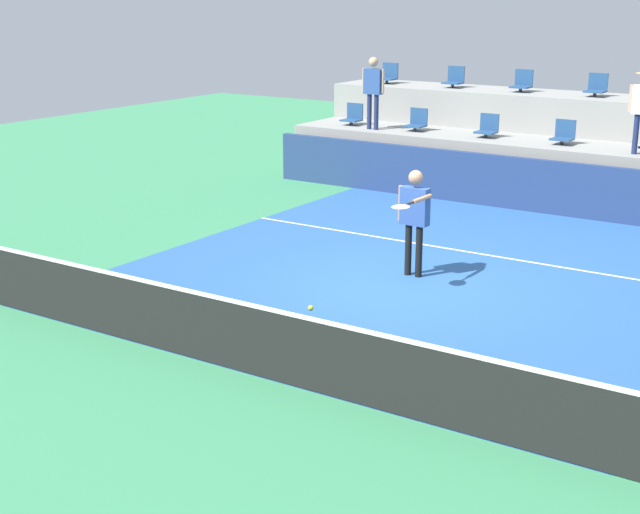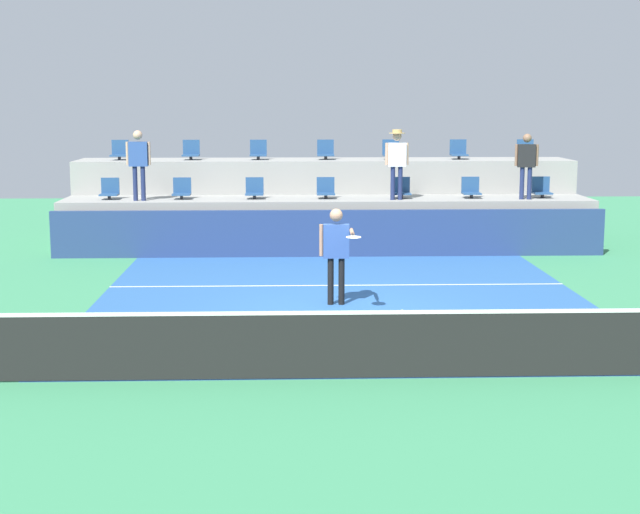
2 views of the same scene
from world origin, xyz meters
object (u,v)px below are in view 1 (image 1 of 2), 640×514
object	(u,v)px
stadium_chair_lower_left	(417,122)
stadium_chair_upper_mid_left	(522,83)
stadium_chair_lower_mid_left	(488,128)
spectator_leaning_on_rail	(373,86)
stadium_chair_upper_far_left	(389,75)
stadium_chair_lower_far_left	(353,116)
stadium_chair_upper_left	(454,79)
stadium_chair_lower_center	(564,134)
tennis_ball	(311,308)
tennis_player	(414,212)
stadium_chair_upper_center	(596,87)

from	to	relation	value
stadium_chair_lower_left	stadium_chair_upper_mid_left	distance (m)	2.70
stadium_chair_upper_mid_left	stadium_chair_lower_mid_left	bearing A→B (deg)	-91.55
stadium_chair_lower_left	spectator_leaning_on_rail	distance (m)	1.32
stadium_chair_lower_left	stadium_chair_upper_mid_left	xyz separation A→B (m)	(1.83, 1.80, 0.85)
stadium_chair_upper_far_left	stadium_chair_lower_mid_left	bearing A→B (deg)	-26.72
stadium_chair_lower_far_left	stadium_chair_upper_mid_left	xyz separation A→B (m)	(3.58, 1.80, 0.85)
stadium_chair_lower_mid_left	stadium_chair_upper_far_left	distance (m)	4.09
stadium_chair_upper_left	stadium_chair_upper_mid_left	distance (m)	1.76
stadium_chair_lower_left	stadium_chair_lower_center	xyz separation A→B (m)	(3.53, 0.00, 0.00)
stadium_chair_lower_far_left	tennis_ball	size ratio (longest dim) A/B	7.65
tennis_player	stadium_chair_upper_far_left	bearing A→B (deg)	121.90
stadium_chair_upper_left	stadium_chair_upper_mid_left	size ratio (longest dim) A/B	1.00
stadium_chair_upper_far_left	tennis_ball	xyz separation A→B (m)	(5.94, -12.39, -1.56)
tennis_player	spectator_leaning_on_rail	bearing A→B (deg)	125.32
spectator_leaning_on_rail	tennis_ball	bearing A→B (deg)	-63.35
stadium_chair_lower_mid_left	stadium_chair_upper_mid_left	world-z (taller)	stadium_chair_upper_mid_left
stadium_chair_upper_far_left	stadium_chair_upper_left	distance (m)	1.86
stadium_chair_lower_center	stadium_chair_upper_left	bearing A→B (deg)	152.56
tennis_player	spectator_leaning_on_rail	world-z (taller)	spectator_leaning_on_rail
stadium_chair_lower_center	spectator_leaning_on_rail	world-z (taller)	spectator_leaning_on_rail
stadium_chair_upper_center	stadium_chair_lower_far_left	bearing A→B (deg)	-161.43
stadium_chair_lower_mid_left	spectator_leaning_on_rail	xyz separation A→B (m)	(-2.75, -0.38, 0.80)
stadium_chair_lower_far_left	stadium_chair_lower_mid_left	size ratio (longest dim) A/B	1.00
stadium_chair_lower_mid_left	tennis_ball	world-z (taller)	stadium_chair_lower_mid_left
stadium_chair_upper_center	spectator_leaning_on_rail	xyz separation A→B (m)	(-4.57, -2.18, -0.05)
stadium_chair_lower_far_left	stadium_chair_lower_mid_left	distance (m)	3.54
stadium_chair_upper_far_left	tennis_player	xyz separation A→B (m)	(5.25, -8.44, -1.25)
stadium_chair_lower_mid_left	spectator_leaning_on_rail	distance (m)	2.89
stadium_chair_lower_center	stadium_chair_upper_far_left	bearing A→B (deg)	161.33
stadium_chair_lower_mid_left	stadium_chair_upper_mid_left	distance (m)	1.99
stadium_chair_lower_left	stadium_chair_upper_center	world-z (taller)	stadium_chair_upper_center
stadium_chair_lower_mid_left	stadium_chair_upper_left	world-z (taller)	stadium_chair_upper_left
stadium_chair_lower_left	stadium_chair_upper_left	bearing A→B (deg)	87.97
stadium_chair_upper_left	stadium_chair_upper_center	xyz separation A→B (m)	(3.54, 0.00, 0.00)
stadium_chair_lower_left	stadium_chair_lower_mid_left	world-z (taller)	same
stadium_chair_upper_left	stadium_chair_lower_far_left	bearing A→B (deg)	-135.32
stadium_chair_upper_far_left	stadium_chair_upper_left	xyz separation A→B (m)	(1.86, 0.00, 0.00)
stadium_chair_lower_far_left	spectator_leaning_on_rail	bearing A→B (deg)	-26.14
stadium_chair_upper_far_left	stadium_chair_upper_center	world-z (taller)	same
stadium_chair_lower_far_left	stadium_chair_upper_center	bearing A→B (deg)	18.57
stadium_chair_lower_left	stadium_chair_upper_center	size ratio (longest dim) A/B	1.00
stadium_chair_lower_center	tennis_ball	world-z (taller)	stadium_chair_lower_center
stadium_chair_upper_left	spectator_leaning_on_rail	bearing A→B (deg)	-115.43
stadium_chair_lower_far_left	tennis_player	bearing A→B (deg)	-51.86
stadium_chair_upper_mid_left	tennis_ball	size ratio (longest dim) A/B	7.65
stadium_chair_upper_far_left	spectator_leaning_on_rail	size ratio (longest dim) A/B	0.31
stadium_chair_lower_far_left	stadium_chair_lower_mid_left	bearing A→B (deg)	0.00
stadium_chair_lower_center	stadium_chair_upper_far_left	world-z (taller)	stadium_chair_upper_far_left
stadium_chair_upper_mid_left	stadium_chair_lower_center	bearing A→B (deg)	-46.59
stadium_chair_upper_far_left	stadium_chair_upper_center	distance (m)	5.40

